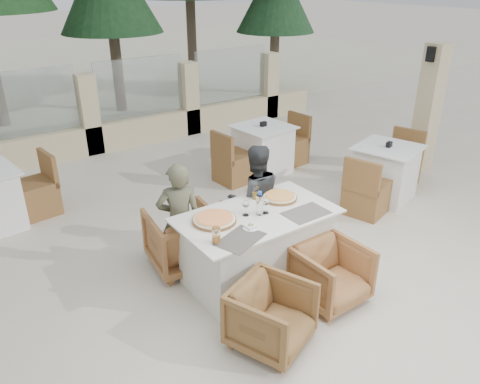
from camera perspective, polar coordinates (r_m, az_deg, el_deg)
ground at (r=4.99m, az=1.34°, el=-11.07°), size 80.00×80.00×0.00m
perimeter_wall_far at (r=8.65m, az=-18.01°, el=9.60°), size 10.00×0.34×1.60m
lantern_pillar at (r=8.08m, az=21.97°, el=9.43°), size 0.34×0.34×2.00m
pine_far_right at (r=12.55m, az=4.40°, el=21.96°), size 1.98×1.98×4.50m
dining_table at (r=4.86m, az=2.04°, el=-6.75°), size 1.60×0.90×0.77m
placemat_near_left at (r=4.24m, az=0.05°, el=-5.77°), size 0.53×0.44×0.00m
placemat_near_right at (r=4.73m, az=8.06°, el=-2.55°), size 0.45×0.30×0.00m
pizza_left at (r=4.52m, az=-3.15°, el=-3.30°), size 0.47×0.47×0.06m
pizza_right at (r=4.98m, az=4.87°, el=-0.59°), size 0.38×0.38×0.05m
water_bottle at (r=4.61m, az=2.41°, el=-1.37°), size 0.09×0.09×0.25m
wine_glass_centre at (r=4.60m, az=0.70°, el=-1.84°), size 0.08×0.08×0.18m
wine_glass_near at (r=4.65m, az=3.14°, el=-1.59°), size 0.08×0.08×0.18m
beer_glass_left at (r=4.16m, az=-2.93°, el=-5.31°), size 0.08×0.08×0.15m
beer_glass_right at (r=4.95m, az=1.93°, el=0.02°), size 0.09×0.09×0.15m
olive_dish at (r=4.41m, az=1.32°, el=-4.19°), size 0.11×0.11×0.04m
armchair_far_left at (r=5.14m, az=-6.98°, el=-5.69°), size 0.78×0.80×0.66m
armchair_far_right at (r=5.53m, az=1.34°, el=-3.86°), size 0.64×0.65×0.53m
armchair_near_left at (r=4.14m, az=3.86°, el=-14.88°), size 0.82×0.83×0.58m
armchair_near_right at (r=4.70m, az=10.98°, el=-9.76°), size 0.65×0.66×0.59m
diner_left at (r=4.86m, az=-7.37°, el=-3.50°), size 0.54×0.46×1.27m
diner_right at (r=5.24m, az=1.84°, el=-0.92°), size 0.75×0.67×1.29m
bg_table_b at (r=7.52m, az=2.80°, el=5.22°), size 1.71×0.97×0.77m
bg_table_c at (r=6.93m, az=17.27°, el=2.28°), size 1.81×1.26×0.77m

